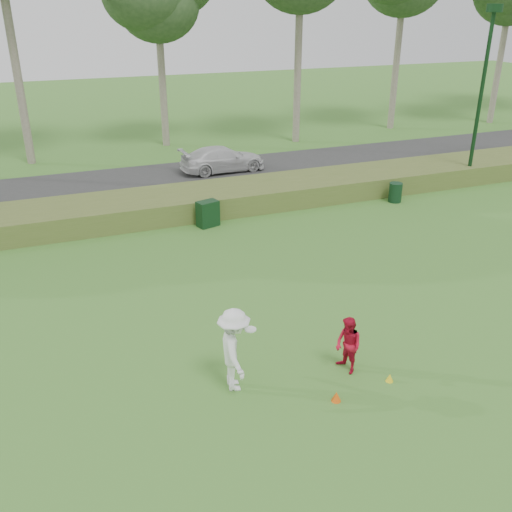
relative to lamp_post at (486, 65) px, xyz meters
name	(u,v)px	position (x,y,z in m)	size (l,w,h in m)	color
ground	(314,364)	(-14.00, -11.00, -5.59)	(120.00, 120.00, 0.00)	#367326
reed_strip	(188,202)	(-14.00, 1.00, -5.14)	(80.00, 3.00, 0.90)	#4E6227
park_road	(162,180)	(-14.00, 6.00, -5.56)	(80.00, 6.00, 0.06)	#2D2D2D
lamp_post	(486,65)	(0.00, 0.00, 0.00)	(0.70, 0.70, 8.18)	black
player_white	(234,350)	(-16.15, -11.12, -4.57)	(1.01, 1.42, 2.05)	white
player_red	(348,345)	(-13.38, -11.52, -4.86)	(0.71, 0.55, 1.46)	red
cone_orange	(336,396)	(-14.18, -12.46, -5.47)	(0.22, 0.22, 0.25)	#FF5A0D
cone_yellow	(390,378)	(-12.64, -12.28, -5.49)	(0.19, 0.19, 0.20)	yellow
utility_cabinet	(208,214)	(-13.67, -0.86, -5.07)	(0.84, 0.52, 1.04)	black
trash_bin	(395,192)	(-4.94, -1.04, -5.16)	(0.58, 0.58, 0.87)	black
car_right	(223,159)	(-10.64, 6.37, -4.89)	(1.81, 4.45, 1.29)	silver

